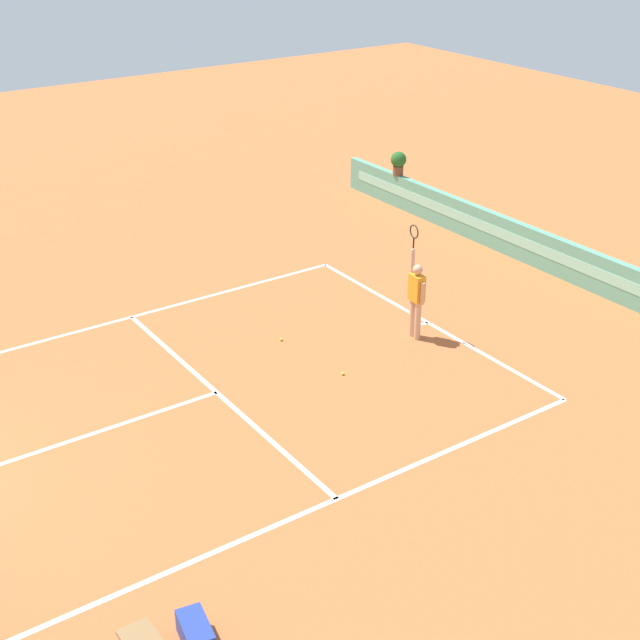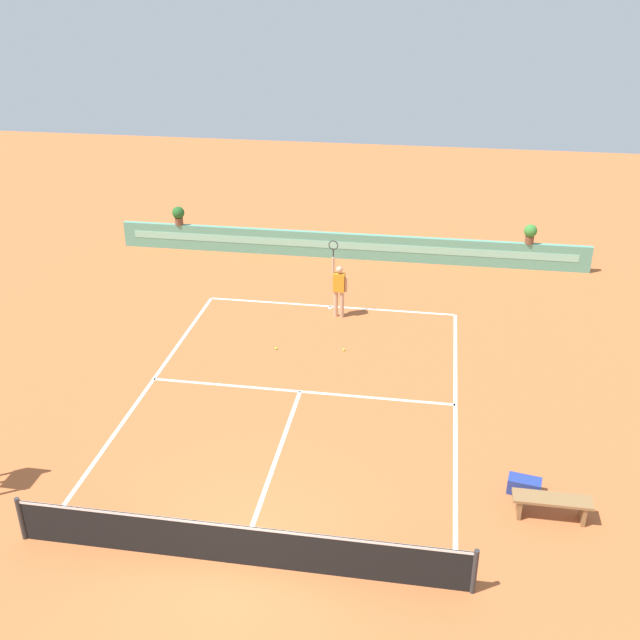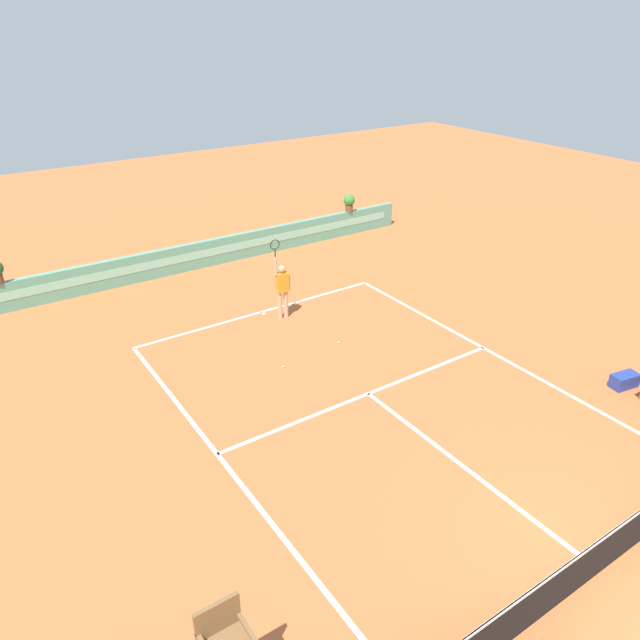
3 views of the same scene
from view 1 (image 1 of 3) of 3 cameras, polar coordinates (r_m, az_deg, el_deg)
The scene contains 8 objects.
ground_plane at distance 17.79m, azimuth -7.73°, elevation -4.98°, with size 60.00×60.00×0.00m, color #BC6033.
court_lines at distance 18.06m, azimuth -5.71°, elevation -4.31°, with size 8.32×11.94×0.01m.
back_wall_barrier at distance 23.48m, azimuth 15.29°, elevation 3.73°, with size 18.00×0.21×1.00m.
gear_bag at distance 12.70m, azimuth -7.92°, elevation -19.16°, with size 0.70×0.36×0.36m, color navy.
tennis_player at distance 19.56m, azimuth 6.15°, elevation 1.66°, with size 0.62×0.25×2.58m.
tennis_ball_near_baseline at distance 19.75m, azimuth -2.49°, elevation -1.24°, with size 0.07×0.07×0.07m, color #CCE033.
tennis_ball_mid_court at distance 18.41m, azimuth 1.45°, elevation -3.43°, with size 0.07×0.07×0.07m, color #CCE033.
potted_plant_far_left at distance 27.67m, azimuth 5.01°, elevation 10.00°, with size 0.48×0.48×0.72m.
Camera 1 is at (13.74, -0.55, 9.21)m, focal length 50.28 mm.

